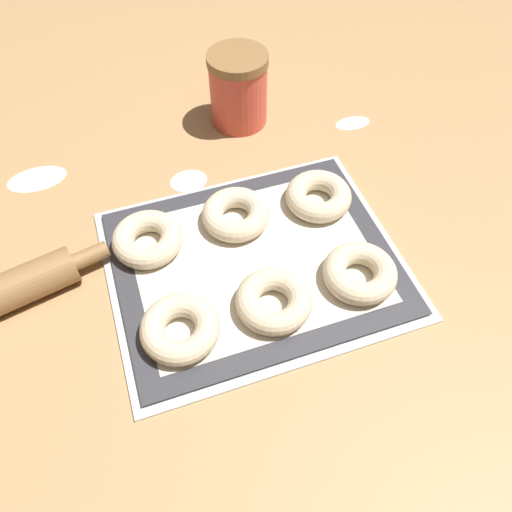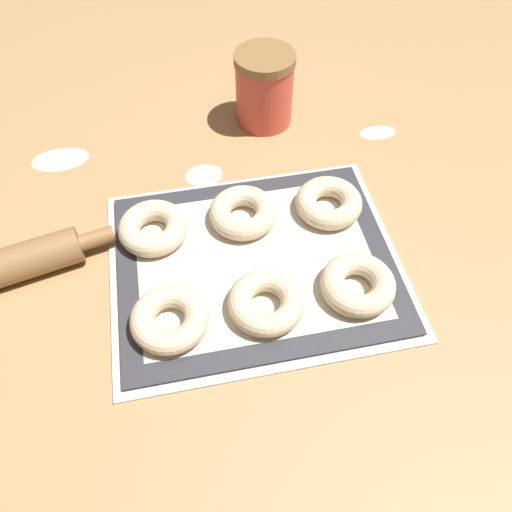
{
  "view_description": "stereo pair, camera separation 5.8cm",
  "coord_description": "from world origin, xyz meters",
  "px_view_note": "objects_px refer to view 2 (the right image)",
  "views": [
    {
      "loc": [
        -0.15,
        -0.41,
        0.6
      ],
      "look_at": [
        -0.01,
        -0.0,
        0.03
      ],
      "focal_mm": 35.0,
      "sensor_mm": 36.0,
      "label": 1
    },
    {
      "loc": [
        -0.09,
        -0.42,
        0.6
      ],
      "look_at": [
        -0.01,
        -0.0,
        0.03
      ],
      "focal_mm": 35.0,
      "sensor_mm": 36.0,
      "label": 2
    }
  ],
  "objects_px": {
    "baking_tray": "(256,266)",
    "bagel_back_right": "(329,203)",
    "bagel_front_left": "(170,319)",
    "bagel_front_center": "(266,302)",
    "bagel_front_right": "(358,284)",
    "flour_canister": "(264,89)",
    "bagel_back_left": "(153,228)",
    "bagel_back_center": "(243,213)"
  },
  "relations": [
    {
      "from": "bagel_front_left",
      "to": "bagel_front_right",
      "type": "relative_size",
      "value": 1.0
    },
    {
      "from": "bagel_front_right",
      "to": "baking_tray",
      "type": "bearing_deg",
      "value": 149.48
    },
    {
      "from": "bagel_front_center",
      "to": "flour_canister",
      "type": "bearing_deg",
      "value": 78.58
    },
    {
      "from": "bagel_front_left",
      "to": "bagel_front_center",
      "type": "height_order",
      "value": "same"
    },
    {
      "from": "bagel_front_center",
      "to": "bagel_front_right",
      "type": "relative_size",
      "value": 1.0
    },
    {
      "from": "baking_tray",
      "to": "bagel_back_right",
      "type": "height_order",
      "value": "bagel_back_right"
    },
    {
      "from": "baking_tray",
      "to": "bagel_front_left",
      "type": "distance_m",
      "value": 0.15
    },
    {
      "from": "bagel_front_right",
      "to": "bagel_back_center",
      "type": "xyz_separation_m",
      "value": [
        -0.13,
        0.16,
        0.0
      ]
    },
    {
      "from": "bagel_front_left",
      "to": "bagel_front_right",
      "type": "distance_m",
      "value": 0.26
    },
    {
      "from": "bagel_front_right",
      "to": "bagel_back_center",
      "type": "height_order",
      "value": "same"
    },
    {
      "from": "bagel_front_left",
      "to": "baking_tray",
      "type": "bearing_deg",
      "value": 31.11
    },
    {
      "from": "bagel_front_center",
      "to": "bagel_back_right",
      "type": "distance_m",
      "value": 0.21
    },
    {
      "from": "bagel_front_left",
      "to": "bagel_back_left",
      "type": "xyz_separation_m",
      "value": [
        -0.01,
        0.16,
        0.0
      ]
    },
    {
      "from": "baking_tray",
      "to": "bagel_back_center",
      "type": "xyz_separation_m",
      "value": [
        -0.0,
        0.09,
        0.02
      ]
    },
    {
      "from": "baking_tray",
      "to": "bagel_back_right",
      "type": "bearing_deg",
      "value": 31.23
    },
    {
      "from": "baking_tray",
      "to": "bagel_back_left",
      "type": "bearing_deg",
      "value": 150.02
    },
    {
      "from": "bagel_front_left",
      "to": "bagel_back_center",
      "type": "distance_m",
      "value": 0.21
    },
    {
      "from": "baking_tray",
      "to": "bagel_front_center",
      "type": "relative_size",
      "value": 4.06
    },
    {
      "from": "baking_tray",
      "to": "bagel_back_left",
      "type": "relative_size",
      "value": 4.06
    },
    {
      "from": "bagel_front_center",
      "to": "bagel_front_right",
      "type": "bearing_deg",
      "value": 1.57
    },
    {
      "from": "bagel_back_right",
      "to": "flour_canister",
      "type": "bearing_deg",
      "value": 101.04
    },
    {
      "from": "baking_tray",
      "to": "bagel_front_left",
      "type": "height_order",
      "value": "bagel_front_left"
    },
    {
      "from": "baking_tray",
      "to": "flour_canister",
      "type": "height_order",
      "value": "flour_canister"
    },
    {
      "from": "bagel_front_left",
      "to": "bagel_back_center",
      "type": "height_order",
      "value": "same"
    },
    {
      "from": "baking_tray",
      "to": "bagel_front_right",
      "type": "distance_m",
      "value": 0.15
    },
    {
      "from": "bagel_front_right",
      "to": "bagel_back_right",
      "type": "xyz_separation_m",
      "value": [
        0.0,
        0.15,
        0.0
      ]
    },
    {
      "from": "bagel_back_left",
      "to": "baking_tray",
      "type": "bearing_deg",
      "value": -29.98
    },
    {
      "from": "baking_tray",
      "to": "flour_canister",
      "type": "xyz_separation_m",
      "value": [
        0.08,
        0.33,
        0.06
      ]
    },
    {
      "from": "bagel_back_center",
      "to": "bagel_back_right",
      "type": "xyz_separation_m",
      "value": [
        0.13,
        -0.01,
        0.0
      ]
    },
    {
      "from": "bagel_front_left",
      "to": "bagel_back_left",
      "type": "bearing_deg",
      "value": 93.54
    },
    {
      "from": "bagel_back_center",
      "to": "bagel_front_left",
      "type": "bearing_deg",
      "value": -127.8
    },
    {
      "from": "bagel_back_left",
      "to": "flour_canister",
      "type": "bearing_deg",
      "value": 48.7
    },
    {
      "from": "bagel_front_center",
      "to": "bagel_back_left",
      "type": "distance_m",
      "value": 0.21
    },
    {
      "from": "bagel_front_center",
      "to": "bagel_back_left",
      "type": "bearing_deg",
      "value": 130.99
    },
    {
      "from": "baking_tray",
      "to": "bagel_back_right",
      "type": "distance_m",
      "value": 0.16
    },
    {
      "from": "baking_tray",
      "to": "bagel_front_left",
      "type": "bearing_deg",
      "value": -148.89
    },
    {
      "from": "bagel_back_right",
      "to": "bagel_front_left",
      "type": "bearing_deg",
      "value": -148.83
    },
    {
      "from": "bagel_front_center",
      "to": "flour_canister",
      "type": "height_order",
      "value": "flour_canister"
    },
    {
      "from": "bagel_front_left",
      "to": "bagel_back_center",
      "type": "bearing_deg",
      "value": 52.2
    },
    {
      "from": "bagel_front_right",
      "to": "bagel_back_left",
      "type": "height_order",
      "value": "same"
    },
    {
      "from": "bagel_front_left",
      "to": "bagel_back_right",
      "type": "bearing_deg",
      "value": 31.17
    },
    {
      "from": "baking_tray",
      "to": "bagel_front_center",
      "type": "distance_m",
      "value": 0.08
    }
  ]
}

